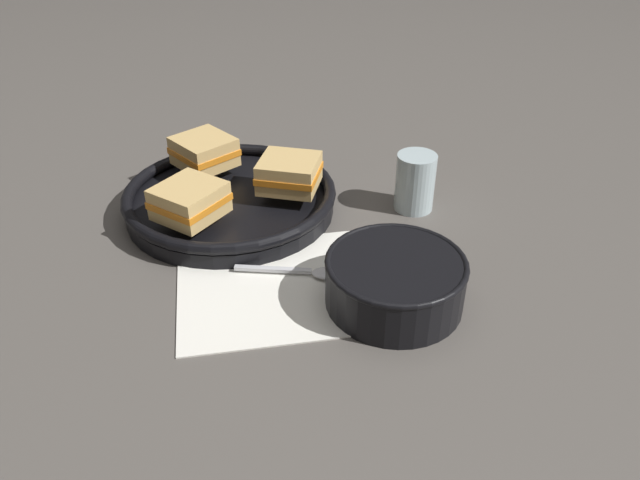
# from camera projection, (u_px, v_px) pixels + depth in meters

# --- Properties ---
(ground_plane) EXTENTS (4.00, 4.00, 0.00)m
(ground_plane) POSITION_uv_depth(u_px,v_px,m) (313.00, 270.00, 0.85)
(ground_plane) COLOR #56514C
(napkin) EXTENTS (0.27, 0.23, 0.00)m
(napkin) POSITION_uv_depth(u_px,v_px,m) (280.00, 285.00, 0.82)
(napkin) COLOR white
(napkin) RESTS_ON ground_plane
(soup_bowl) EXTENTS (0.18, 0.18, 0.07)m
(soup_bowl) POSITION_uv_depth(u_px,v_px,m) (395.00, 279.00, 0.77)
(soup_bowl) COLOR black
(soup_bowl) RESTS_ON ground_plane
(spoon) EXTENTS (0.15, 0.06, 0.01)m
(spoon) POSITION_uv_depth(u_px,v_px,m) (314.00, 273.00, 0.83)
(spoon) COLOR silver
(spoon) RESTS_ON napkin
(skillet) EXTENTS (0.33, 0.33, 0.04)m
(skillet) POSITION_uv_depth(u_px,v_px,m) (230.00, 199.00, 0.97)
(skillet) COLOR black
(skillet) RESTS_ON ground_plane
(sandwich_near_left) EXTENTS (0.11, 0.11, 0.05)m
(sandwich_near_left) POSITION_uv_depth(u_px,v_px,m) (289.00, 173.00, 0.94)
(sandwich_near_left) COLOR #DBB26B
(sandwich_near_left) RESTS_ON skillet
(sandwich_near_right) EXTENTS (0.12, 0.12, 0.05)m
(sandwich_near_right) POSITION_uv_depth(u_px,v_px,m) (204.00, 151.00, 1.01)
(sandwich_near_right) COLOR #DBB26B
(sandwich_near_right) RESTS_ON skillet
(sandwich_far_left) EXTENTS (0.12, 0.12, 0.05)m
(sandwich_far_left) POSITION_uv_depth(u_px,v_px,m) (190.00, 201.00, 0.87)
(sandwich_far_left) COLOR #DBB26B
(sandwich_far_left) RESTS_ON skillet
(drinking_glass) EXTENTS (0.06, 0.06, 0.09)m
(drinking_glass) POSITION_uv_depth(u_px,v_px,m) (415.00, 182.00, 0.96)
(drinking_glass) COLOR silver
(drinking_glass) RESTS_ON ground_plane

